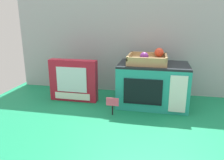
% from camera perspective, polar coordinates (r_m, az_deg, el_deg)
% --- Properties ---
extents(ground_plane, '(1.70, 1.70, 0.00)m').
position_cam_1_polar(ground_plane, '(1.37, 2.07, -6.54)').
color(ground_plane, '#147A4C').
rests_on(ground_plane, ground).
extents(display_back_panel, '(1.61, 0.03, 0.77)m').
position_cam_1_polar(display_back_panel, '(1.56, 4.07, 10.76)').
color(display_back_panel, '#A0A3A8').
rests_on(display_back_panel, ground).
extents(toy_microwave, '(0.41, 0.27, 0.26)m').
position_cam_1_polar(toy_microwave, '(1.37, 10.35, -1.16)').
color(toy_microwave, teal).
rests_on(toy_microwave, ground).
extents(food_groups_crate, '(0.23, 0.22, 0.08)m').
position_cam_1_polar(food_groups_crate, '(1.34, 9.26, 5.26)').
color(food_groups_crate, tan).
rests_on(food_groups_crate, toy_microwave).
extents(cookie_set_box, '(0.31, 0.06, 0.27)m').
position_cam_1_polar(cookie_set_box, '(1.44, -9.84, -0.12)').
color(cookie_set_box, '#B2192D').
rests_on(cookie_set_box, ground).
extents(price_sign, '(0.07, 0.01, 0.10)m').
position_cam_1_polar(price_sign, '(1.22, 0.11, -6.08)').
color(price_sign, black).
rests_on(price_sign, ground).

